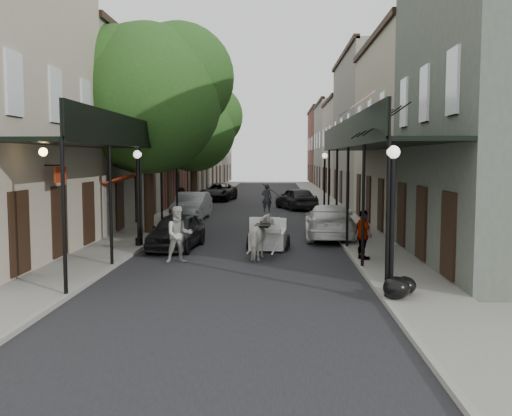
# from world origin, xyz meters

# --- Properties ---
(ground) EXTENTS (140.00, 140.00, 0.00)m
(ground) POSITION_xyz_m (0.00, 0.00, 0.00)
(ground) COLOR gray
(ground) RESTS_ON ground
(road) EXTENTS (8.00, 90.00, 0.01)m
(road) POSITION_xyz_m (0.00, 20.00, 0.01)
(road) COLOR black
(road) RESTS_ON ground
(sidewalk_left) EXTENTS (2.20, 90.00, 0.12)m
(sidewalk_left) POSITION_xyz_m (-5.00, 20.00, 0.06)
(sidewalk_left) COLOR gray
(sidewalk_left) RESTS_ON ground
(sidewalk_right) EXTENTS (2.20, 90.00, 0.12)m
(sidewalk_right) POSITION_xyz_m (5.00, 20.00, 0.06)
(sidewalk_right) COLOR gray
(sidewalk_right) RESTS_ON ground
(building_row_left) EXTENTS (5.00, 80.00, 10.50)m
(building_row_left) POSITION_xyz_m (-8.60, 30.00, 5.25)
(building_row_left) COLOR #AA9C88
(building_row_left) RESTS_ON ground
(building_row_right) EXTENTS (5.00, 80.00, 10.50)m
(building_row_right) POSITION_xyz_m (8.60, 30.00, 5.25)
(building_row_right) COLOR gray
(building_row_right) RESTS_ON ground
(gallery_left) EXTENTS (2.20, 18.05, 4.88)m
(gallery_left) POSITION_xyz_m (-4.79, 6.98, 4.05)
(gallery_left) COLOR black
(gallery_left) RESTS_ON sidewalk_left
(gallery_right) EXTENTS (2.20, 18.05, 4.88)m
(gallery_right) POSITION_xyz_m (4.79, 6.98, 4.05)
(gallery_right) COLOR black
(gallery_right) RESTS_ON sidewalk_right
(tree_near) EXTENTS (7.31, 6.80, 9.63)m
(tree_near) POSITION_xyz_m (-4.20, 10.18, 6.49)
(tree_near) COLOR #382619
(tree_near) RESTS_ON sidewalk_left
(tree_far) EXTENTS (6.45, 6.00, 8.61)m
(tree_far) POSITION_xyz_m (-4.25, 24.18, 5.84)
(tree_far) COLOR #382619
(tree_far) RESTS_ON sidewalk_left
(lamppost_right_near) EXTENTS (0.32, 0.32, 3.71)m
(lamppost_right_near) POSITION_xyz_m (4.10, -2.00, 2.05)
(lamppost_right_near) COLOR black
(lamppost_right_near) RESTS_ON sidewalk_right
(lamppost_left) EXTENTS (0.32, 0.32, 3.71)m
(lamppost_left) POSITION_xyz_m (-4.10, 6.00, 2.05)
(lamppost_left) COLOR black
(lamppost_left) RESTS_ON sidewalk_left
(lamppost_right_far) EXTENTS (0.32, 0.32, 3.71)m
(lamppost_right_far) POSITION_xyz_m (4.10, 18.00, 2.05)
(lamppost_right_far) COLOR black
(lamppost_right_far) RESTS_ON sidewalk_right
(horse) EXTENTS (0.98, 1.89, 1.54)m
(horse) POSITION_xyz_m (0.78, 3.87, 0.77)
(horse) COLOR white
(horse) RESTS_ON ground
(carriage) EXTENTS (1.71, 2.37, 2.58)m
(carriage) POSITION_xyz_m (0.98, 6.26, 1.00)
(carriage) COLOR black
(carriage) RESTS_ON ground
(pedestrian_walking) EXTENTS (1.12, 0.99, 1.92)m
(pedestrian_walking) POSITION_xyz_m (-2.00, 3.00, 0.96)
(pedestrian_walking) COLOR #AEADA4
(pedestrian_walking) RESTS_ON ground
(pedestrian_sidewalk_left) EXTENTS (1.02, 0.60, 1.56)m
(pedestrian_sidewalk_left) POSITION_xyz_m (-4.71, 19.58, 0.90)
(pedestrian_sidewalk_left) COLOR gray
(pedestrian_sidewalk_left) RESTS_ON sidewalk_left
(pedestrian_sidewalk_right) EXTENTS (0.75, 1.07, 1.68)m
(pedestrian_sidewalk_right) POSITION_xyz_m (4.20, 3.21, 0.96)
(pedestrian_sidewalk_right) COLOR gray
(pedestrian_sidewalk_right) RESTS_ON sidewalk_right
(car_left_near) EXTENTS (2.00, 4.24, 1.40)m
(car_left_near) POSITION_xyz_m (-2.60, 5.96, 0.70)
(car_left_near) COLOR black
(car_left_near) RESTS_ON ground
(car_left_mid) EXTENTS (1.84, 4.81, 1.57)m
(car_left_mid) POSITION_xyz_m (-3.60, 16.52, 0.78)
(car_left_mid) COLOR #96979B
(car_left_mid) RESTS_ON ground
(car_left_far) EXTENTS (2.99, 5.52, 1.47)m
(car_left_far) POSITION_xyz_m (-3.60, 31.23, 0.74)
(car_left_far) COLOR black
(car_left_far) RESTS_ON ground
(car_right_near) EXTENTS (2.37, 5.31, 1.51)m
(car_right_near) POSITION_xyz_m (3.60, 9.00, 0.76)
(car_right_near) COLOR silver
(car_right_near) RESTS_ON ground
(car_right_far) EXTENTS (3.18, 4.88, 1.54)m
(car_right_far) POSITION_xyz_m (2.60, 23.22, 0.77)
(car_right_far) COLOR black
(car_right_far) RESTS_ON ground
(trash_bags) EXTENTS (0.91, 1.06, 0.55)m
(trash_bags) POSITION_xyz_m (4.32, -2.03, 0.38)
(trash_bags) COLOR black
(trash_bags) RESTS_ON sidewalk_right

